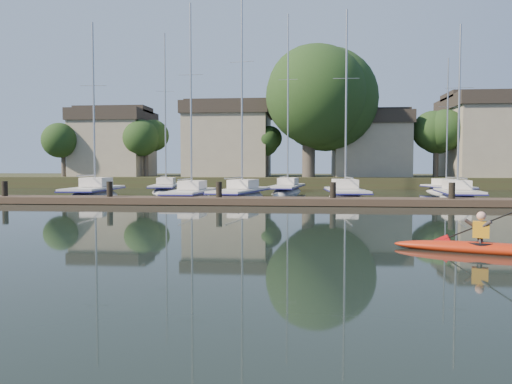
# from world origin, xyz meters

# --- Properties ---
(ground) EXTENTS (160.00, 160.00, 0.00)m
(ground) POSITION_xyz_m (0.00, 0.00, 0.00)
(ground) COLOR black
(ground) RESTS_ON ground
(kayak) EXTENTS (4.20, 1.88, 1.36)m
(kayak) POSITION_xyz_m (5.71, -0.09, 0.16)
(kayak) COLOR #B0260D
(kayak) RESTS_ON ground
(dock) EXTENTS (34.00, 2.00, 1.80)m
(dock) POSITION_xyz_m (0.00, 14.00, 0.20)
(dock) COLOR #473728
(dock) RESTS_ON ground
(sailboat_0) EXTENTS (2.69, 8.13, 12.72)m
(sailboat_0) POSITION_xyz_m (-12.16, 19.28, -0.21)
(sailboat_0) COLOR silver
(sailboat_0) RESTS_ON ground
(sailboat_1) EXTENTS (2.23, 8.07, 13.10)m
(sailboat_1) POSITION_xyz_m (-5.38, 17.74, -0.18)
(sailboat_1) COLOR silver
(sailboat_1) RESTS_ON ground
(sailboat_2) EXTENTS (3.66, 9.09, 14.67)m
(sailboat_2) POSITION_xyz_m (-2.42, 18.83, -0.18)
(sailboat_2) COLOR silver
(sailboat_2) RESTS_ON ground
(sailboat_3) EXTENTS (2.55, 8.14, 12.95)m
(sailboat_3) POSITION_xyz_m (4.10, 19.13, -0.19)
(sailboat_3) COLOR silver
(sailboat_3) RESTS_ON ground
(sailboat_4) EXTENTS (2.76, 7.07, 11.73)m
(sailboat_4) POSITION_xyz_m (10.71, 18.69, -0.19)
(sailboat_4) COLOR silver
(sailboat_4) RESTS_ON ground
(sailboat_5) EXTENTS (3.13, 8.49, 13.74)m
(sailboat_5) POSITION_xyz_m (-9.47, 26.81, -0.17)
(sailboat_5) COLOR silver
(sailboat_5) RESTS_ON ground
(sailboat_6) EXTENTS (3.11, 9.51, 14.85)m
(sailboat_6) POSITION_xyz_m (0.25, 26.32, -0.17)
(sailboat_6) COLOR silver
(sailboat_6) RESTS_ON ground
(sailboat_7) EXTENTS (3.12, 7.26, 11.35)m
(sailboat_7) POSITION_xyz_m (12.44, 27.06, -0.17)
(sailboat_7) COLOR silver
(sailboat_7) RESTS_ON ground
(shore) EXTENTS (90.00, 25.25, 12.75)m
(shore) POSITION_xyz_m (1.61, 40.29, 3.23)
(shore) COLOR #2E381C
(shore) RESTS_ON ground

